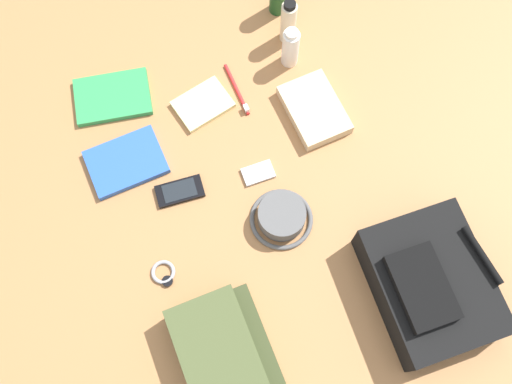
{
  "coord_description": "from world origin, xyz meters",
  "views": [
    {
      "loc": [
        0.44,
        -0.23,
        1.48
      ],
      "look_at": [
        0.0,
        0.0,
        0.04
      ],
      "focal_mm": 41.08,
      "sensor_mm": 36.0,
      "label": 1
    }
  ],
  "objects_px": {
    "bucket_hat": "(282,217)",
    "notepad": "(203,104)",
    "travel_guidebook": "(126,162)",
    "wristwatch": "(164,273)",
    "backpack": "(430,284)",
    "paperback_novel": "(113,97)",
    "lotion_bottle": "(288,22)",
    "media_player": "(258,173)",
    "toiletry_pouch": "(221,356)",
    "toothpaste_tube": "(291,47)",
    "cell_phone": "(180,191)",
    "toothbrush": "(238,92)",
    "folded_towel": "(314,110)"
  },
  "relations": [
    {
      "from": "backpack",
      "to": "wristwatch",
      "type": "distance_m",
      "value": 0.66
    },
    {
      "from": "cell_phone",
      "to": "toothbrush",
      "type": "xyz_separation_m",
      "value": [
        -0.2,
        0.27,
        0.0
      ]
    },
    {
      "from": "bucket_hat",
      "to": "toothbrush",
      "type": "height_order",
      "value": "bucket_hat"
    },
    {
      "from": "toothbrush",
      "to": "notepad",
      "type": "relative_size",
      "value": 1.14
    },
    {
      "from": "backpack",
      "to": "folded_towel",
      "type": "relative_size",
      "value": 1.88
    },
    {
      "from": "notepad",
      "to": "folded_towel",
      "type": "height_order",
      "value": "folded_towel"
    },
    {
      "from": "cell_phone",
      "to": "travel_guidebook",
      "type": "bearing_deg",
      "value": -146.2
    },
    {
      "from": "wristwatch",
      "to": "notepad",
      "type": "relative_size",
      "value": 0.47
    },
    {
      "from": "backpack",
      "to": "paperback_novel",
      "type": "relative_size",
      "value": 1.57
    },
    {
      "from": "wristwatch",
      "to": "notepad",
      "type": "bearing_deg",
      "value": 142.74
    },
    {
      "from": "toiletry_pouch",
      "to": "folded_towel",
      "type": "relative_size",
      "value": 1.5
    },
    {
      "from": "toothpaste_tube",
      "to": "media_player",
      "type": "relative_size",
      "value": 1.58
    },
    {
      "from": "lotion_bottle",
      "to": "folded_towel",
      "type": "bearing_deg",
      "value": -11.16
    },
    {
      "from": "bucket_hat",
      "to": "wristwatch",
      "type": "distance_m",
      "value": 0.33
    },
    {
      "from": "toiletry_pouch",
      "to": "wristwatch",
      "type": "xyz_separation_m",
      "value": [
        -0.25,
        -0.04,
        -0.04
      ]
    },
    {
      "from": "paperback_novel",
      "to": "notepad",
      "type": "height_order",
      "value": "paperback_novel"
    },
    {
      "from": "toiletry_pouch",
      "to": "bucket_hat",
      "type": "xyz_separation_m",
      "value": [
        -0.24,
        0.29,
        -0.02
      ]
    },
    {
      "from": "lotion_bottle",
      "to": "toiletry_pouch",
      "type": "bearing_deg",
      "value": -38.05
    },
    {
      "from": "backpack",
      "to": "cell_phone",
      "type": "distance_m",
      "value": 0.68
    },
    {
      "from": "toothbrush",
      "to": "travel_guidebook",
      "type": "bearing_deg",
      "value": -81.54
    },
    {
      "from": "toothpaste_tube",
      "to": "lotion_bottle",
      "type": "bearing_deg",
      "value": 156.49
    },
    {
      "from": "travel_guidebook",
      "to": "toothbrush",
      "type": "relative_size",
      "value": 1.22
    },
    {
      "from": "media_player",
      "to": "folded_towel",
      "type": "xyz_separation_m",
      "value": [
        -0.09,
        0.22,
        0.01
      ]
    },
    {
      "from": "bucket_hat",
      "to": "toothbrush",
      "type": "distance_m",
      "value": 0.39
    },
    {
      "from": "bucket_hat",
      "to": "notepad",
      "type": "relative_size",
      "value": 1.11
    },
    {
      "from": "paperback_novel",
      "to": "toothbrush",
      "type": "relative_size",
      "value": 1.41
    },
    {
      "from": "backpack",
      "to": "toothpaste_tube",
      "type": "distance_m",
      "value": 0.74
    },
    {
      "from": "cell_phone",
      "to": "toothbrush",
      "type": "distance_m",
      "value": 0.33
    },
    {
      "from": "lotion_bottle",
      "to": "media_player",
      "type": "bearing_deg",
      "value": -38.47
    },
    {
      "from": "lotion_bottle",
      "to": "folded_towel",
      "type": "distance_m",
      "value": 0.26
    },
    {
      "from": "backpack",
      "to": "toiletry_pouch",
      "type": "height_order",
      "value": "backpack"
    },
    {
      "from": "toothbrush",
      "to": "notepad",
      "type": "bearing_deg",
      "value": -94.96
    },
    {
      "from": "cell_phone",
      "to": "media_player",
      "type": "height_order",
      "value": "cell_phone"
    },
    {
      "from": "cell_phone",
      "to": "folded_towel",
      "type": "relative_size",
      "value": 0.68
    },
    {
      "from": "toiletry_pouch",
      "to": "media_player",
      "type": "distance_m",
      "value": 0.49
    },
    {
      "from": "lotion_bottle",
      "to": "paperback_novel",
      "type": "distance_m",
      "value": 0.54
    },
    {
      "from": "bucket_hat",
      "to": "lotion_bottle",
      "type": "xyz_separation_m",
      "value": [
        -0.49,
        0.28,
        0.05
      ]
    },
    {
      "from": "lotion_bottle",
      "to": "toothbrush",
      "type": "height_order",
      "value": "lotion_bottle"
    },
    {
      "from": "bucket_hat",
      "to": "cell_phone",
      "type": "relative_size",
      "value": 1.23
    },
    {
      "from": "travel_guidebook",
      "to": "wristwatch",
      "type": "bearing_deg",
      "value": -6.04
    },
    {
      "from": "toiletry_pouch",
      "to": "toothpaste_tube",
      "type": "height_order",
      "value": "toothpaste_tube"
    },
    {
      "from": "toothpaste_tube",
      "to": "travel_guidebook",
      "type": "height_order",
      "value": "toothpaste_tube"
    },
    {
      "from": "toiletry_pouch",
      "to": "cell_phone",
      "type": "bearing_deg",
      "value": 168.55
    },
    {
      "from": "bucket_hat",
      "to": "media_player",
      "type": "distance_m",
      "value": 0.14
    },
    {
      "from": "bucket_hat",
      "to": "cell_phone",
      "type": "height_order",
      "value": "bucket_hat"
    },
    {
      "from": "toothpaste_tube",
      "to": "wristwatch",
      "type": "distance_m",
      "value": 0.71
    },
    {
      "from": "lotion_bottle",
      "to": "media_player",
      "type": "xyz_separation_m",
      "value": [
        0.34,
        -0.27,
        -0.07
      ]
    },
    {
      "from": "lotion_bottle",
      "to": "notepad",
      "type": "distance_m",
      "value": 0.34
    },
    {
      "from": "toothbrush",
      "to": "toothpaste_tube",
      "type": "bearing_deg",
      "value": 98.49
    },
    {
      "from": "paperback_novel",
      "to": "wristwatch",
      "type": "bearing_deg",
      "value": -8.47
    }
  ]
}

